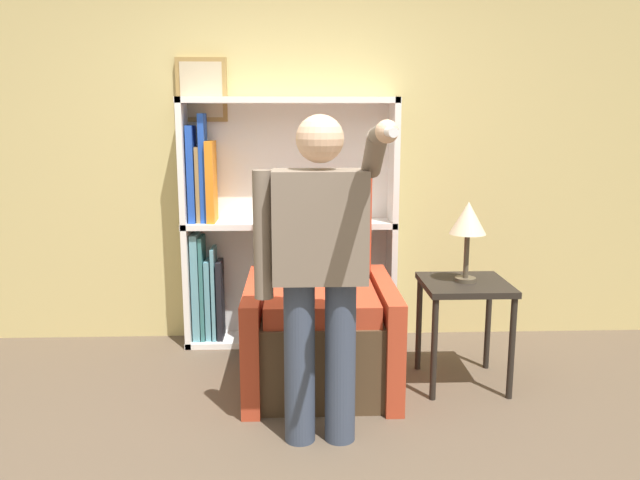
{
  "coord_description": "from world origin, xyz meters",
  "views": [
    {
      "loc": [
        0.05,
        -2.39,
        1.57
      ],
      "look_at": [
        0.17,
        0.79,
        0.95
      ],
      "focal_mm": 35.0,
      "sensor_mm": 36.0,
      "label": 1
    }
  ],
  "objects_px": {
    "armchair": "(320,319)",
    "table_lamp": "(468,221)",
    "person_standing": "(320,261)",
    "side_table": "(464,298)",
    "bookcase": "(268,227)"
  },
  "relations": [
    {
      "from": "bookcase",
      "to": "table_lamp",
      "type": "distance_m",
      "value": 1.42
    },
    {
      "from": "bookcase",
      "to": "table_lamp",
      "type": "bearing_deg",
      "value": -32.93
    },
    {
      "from": "side_table",
      "to": "table_lamp",
      "type": "xyz_separation_m",
      "value": [
        0.0,
        0.0,
        0.46
      ]
    },
    {
      "from": "armchair",
      "to": "side_table",
      "type": "bearing_deg",
      "value": -5.88
    },
    {
      "from": "bookcase",
      "to": "person_standing",
      "type": "relative_size",
      "value": 1.07
    },
    {
      "from": "bookcase",
      "to": "armchair",
      "type": "distance_m",
      "value": 0.88
    },
    {
      "from": "armchair",
      "to": "table_lamp",
      "type": "distance_m",
      "value": 1.05
    },
    {
      "from": "person_standing",
      "to": "side_table",
      "type": "xyz_separation_m",
      "value": [
        0.88,
        0.65,
        -0.38
      ]
    },
    {
      "from": "armchair",
      "to": "person_standing",
      "type": "height_order",
      "value": "person_standing"
    },
    {
      "from": "bookcase",
      "to": "person_standing",
      "type": "height_order",
      "value": "bookcase"
    },
    {
      "from": "armchair",
      "to": "table_lamp",
      "type": "relative_size",
      "value": 2.63
    },
    {
      "from": "side_table",
      "to": "table_lamp",
      "type": "distance_m",
      "value": 0.46
    },
    {
      "from": "armchair",
      "to": "table_lamp",
      "type": "height_order",
      "value": "armchair"
    },
    {
      "from": "bookcase",
      "to": "person_standing",
      "type": "bearing_deg",
      "value": -77.74
    },
    {
      "from": "side_table",
      "to": "table_lamp",
      "type": "bearing_deg",
      "value": 0.0
    }
  ]
}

